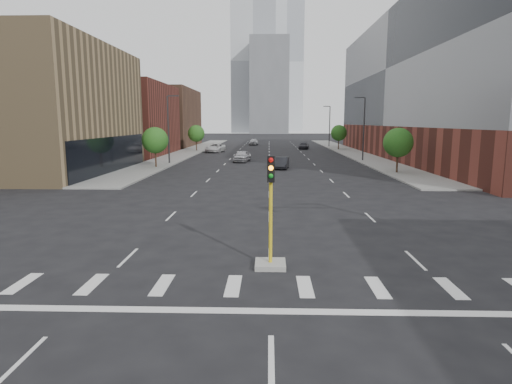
{
  "coord_description": "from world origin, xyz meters",
  "views": [
    {
      "loc": [
        -0.08,
        -7.16,
        5.66
      ],
      "look_at": [
        -0.66,
        11.99,
        2.5
      ],
      "focal_mm": 30.0,
      "sensor_mm": 36.0,
      "label": 1
    }
  ],
  "objects_px": {
    "car_mid_right": "(282,163)",
    "car_distant": "(254,142)",
    "car_near_left": "(242,156)",
    "car_far_left": "(215,148)",
    "median_traffic_signal": "(270,243)",
    "car_deep_right": "(304,146)"
  },
  "relations": [
    {
      "from": "median_traffic_signal",
      "to": "car_distant",
      "type": "bearing_deg",
      "value": 92.44
    },
    {
      "from": "car_far_left",
      "to": "car_distant",
      "type": "relative_size",
      "value": 1.26
    },
    {
      "from": "car_far_left",
      "to": "car_distant",
      "type": "height_order",
      "value": "car_far_left"
    },
    {
      "from": "car_deep_right",
      "to": "car_far_left",
      "type": "bearing_deg",
      "value": -142.23
    },
    {
      "from": "median_traffic_signal",
      "to": "car_mid_right",
      "type": "bearing_deg",
      "value": 87.59
    },
    {
      "from": "car_far_left",
      "to": "car_distant",
      "type": "bearing_deg",
      "value": 84.56
    },
    {
      "from": "median_traffic_signal",
      "to": "car_near_left",
      "type": "bearing_deg",
      "value": 94.99
    },
    {
      "from": "median_traffic_signal",
      "to": "car_near_left",
      "type": "relative_size",
      "value": 0.93
    },
    {
      "from": "car_far_left",
      "to": "car_near_left",
      "type": "bearing_deg",
      "value": -63.19
    },
    {
      "from": "car_near_left",
      "to": "car_deep_right",
      "type": "bearing_deg",
      "value": 77.28
    },
    {
      "from": "median_traffic_signal",
      "to": "car_far_left",
      "type": "relative_size",
      "value": 0.74
    },
    {
      "from": "median_traffic_signal",
      "to": "car_far_left",
      "type": "height_order",
      "value": "median_traffic_signal"
    },
    {
      "from": "car_near_left",
      "to": "car_distant",
      "type": "bearing_deg",
      "value": 98.24
    },
    {
      "from": "car_far_left",
      "to": "car_deep_right",
      "type": "xyz_separation_m",
      "value": [
        17.19,
        9.5,
        -0.16
      ]
    },
    {
      "from": "car_far_left",
      "to": "median_traffic_signal",
      "type": "bearing_deg",
      "value": -72.13
    },
    {
      "from": "median_traffic_signal",
      "to": "car_deep_right",
      "type": "relative_size",
      "value": 0.95
    },
    {
      "from": "car_near_left",
      "to": "car_far_left",
      "type": "bearing_deg",
      "value": 116.32
    },
    {
      "from": "car_mid_right",
      "to": "car_deep_right",
      "type": "height_order",
      "value": "car_mid_right"
    },
    {
      "from": "car_near_left",
      "to": "car_far_left",
      "type": "height_order",
      "value": "car_far_left"
    },
    {
      "from": "car_deep_right",
      "to": "car_distant",
      "type": "xyz_separation_m",
      "value": [
        -10.9,
        15.12,
        0.13
      ]
    },
    {
      "from": "car_mid_right",
      "to": "car_distant",
      "type": "xyz_separation_m",
      "value": [
        -5.25,
        52.52,
        0.11
      ]
    },
    {
      "from": "median_traffic_signal",
      "to": "car_deep_right",
      "type": "distance_m",
      "value": 73.33
    }
  ]
}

